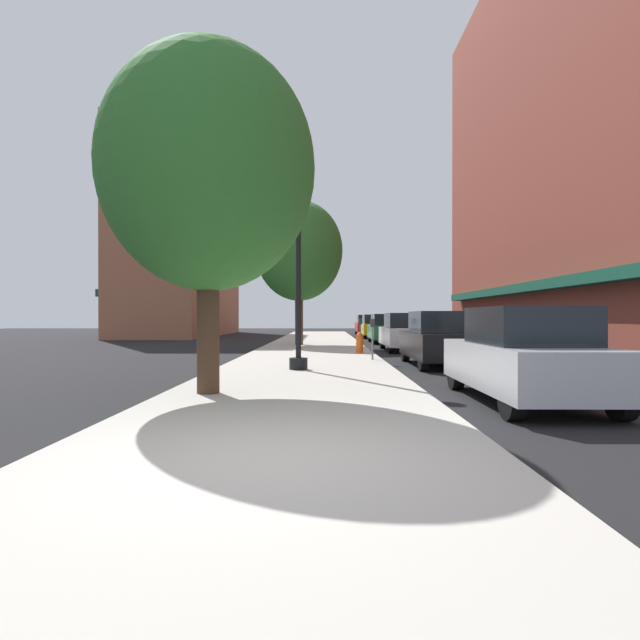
% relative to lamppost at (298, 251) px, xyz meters
% --- Properties ---
extents(ground_plane, '(90.00, 90.00, 0.00)m').
position_rel_lamppost_xyz_m(ground_plane, '(4.16, 9.52, -3.20)').
color(ground_plane, black).
extents(sidewalk_slab, '(4.80, 50.00, 0.12)m').
position_rel_lamppost_xyz_m(sidewalk_slab, '(0.16, 10.52, -3.14)').
color(sidewalk_slab, '#B7B2A8').
rests_on(sidewalk_slab, ground).
extents(building_right_brick, '(6.80, 40.00, 25.11)m').
position_rel_lamppost_xyz_m(building_right_brick, '(15.16, 13.52, 9.33)').
color(building_right_brick, brown).
rests_on(building_right_brick, ground).
extents(building_far_background, '(6.80, 18.00, 14.91)m').
position_rel_lamppost_xyz_m(building_far_background, '(-10.85, 28.52, 4.24)').
color(building_far_background, '#9E6047').
rests_on(building_far_background, ground).
extents(lamppost, '(0.48, 0.48, 5.90)m').
position_rel_lamppost_xyz_m(lamppost, '(0.00, 0.00, 0.00)').
color(lamppost, black).
rests_on(lamppost, sidewalk_slab).
extents(fire_hydrant, '(0.33, 0.26, 0.79)m').
position_rel_lamppost_xyz_m(fire_hydrant, '(2.00, 6.06, -2.68)').
color(fire_hydrant, '#E05614').
rests_on(fire_hydrant, sidewalk_slab).
extents(parking_meter_near, '(0.14, 0.09, 1.31)m').
position_rel_lamppost_xyz_m(parking_meter_near, '(2.21, 3.10, -2.25)').
color(parking_meter_near, slate).
rests_on(parking_meter_near, sidewalk_slab).
extents(parking_meter_far, '(0.14, 0.09, 1.31)m').
position_rel_lamppost_xyz_m(parking_meter_far, '(2.21, 8.93, -2.25)').
color(parking_meter_far, slate).
rests_on(parking_meter_far, sidewalk_slab).
extents(tree_near, '(4.33, 4.33, 7.16)m').
position_rel_lamppost_xyz_m(tree_near, '(-0.61, 12.29, 1.57)').
color(tree_near, '#4C3823').
rests_on(tree_near, sidewalk_slab).
extents(tree_mid, '(3.84, 3.84, 6.25)m').
position_rel_lamppost_xyz_m(tree_mid, '(-1.40, -4.24, 0.94)').
color(tree_mid, '#422D1E').
rests_on(tree_mid, sidewalk_slab).
extents(car_silver, '(1.80, 4.30, 1.66)m').
position_rel_lamppost_xyz_m(car_silver, '(4.16, -4.51, -2.39)').
color(car_silver, black).
rests_on(car_silver, ground).
extents(car_black, '(1.80, 4.30, 1.66)m').
position_rel_lamppost_xyz_m(car_black, '(4.16, 2.23, -2.39)').
color(car_black, black).
rests_on(car_black, ground).
extents(car_white, '(1.80, 4.30, 1.66)m').
position_rel_lamppost_xyz_m(car_white, '(4.16, 9.17, -2.39)').
color(car_white, black).
rests_on(car_white, ground).
extents(car_green, '(1.80, 4.30, 1.66)m').
position_rel_lamppost_xyz_m(car_green, '(4.16, 15.98, -2.39)').
color(car_green, black).
rests_on(car_green, ground).
extents(car_yellow, '(1.80, 4.30, 1.66)m').
position_rel_lamppost_xyz_m(car_yellow, '(4.16, 23.17, -2.39)').
color(car_yellow, black).
rests_on(car_yellow, ground).
extents(car_red, '(1.80, 4.30, 1.66)m').
position_rel_lamppost_xyz_m(car_red, '(4.16, 29.72, -2.39)').
color(car_red, black).
rests_on(car_red, ground).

